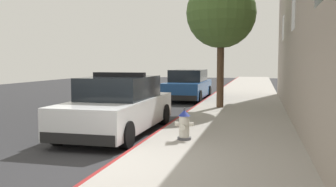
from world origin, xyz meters
The scene contains 7 objects.
ground_plane centered at (-4.25, 10.00, -0.10)m, with size 30.32×60.00×0.20m, color #2B2B2D.
sidewalk_pavement centered at (1.75, 10.00, 0.08)m, with size 3.50×60.00×0.15m, color #9E9991.
curb_painted_edge centered at (-0.04, 10.00, 0.08)m, with size 0.08×60.00×0.15m, color maroon.
police_cruiser centered at (-1.23, 3.43, 0.74)m, with size 1.94×4.84×1.68m.
parked_car_silver_ahead centered at (-1.10, 12.84, 0.74)m, with size 1.94×4.84×1.56m.
fire_hydrant centered at (0.85, 2.28, 0.50)m, with size 0.44×0.40×0.76m.
street_tree centered at (1.00, 8.75, 3.86)m, with size 2.74×2.74×5.10m.
Camera 1 is at (2.55, -6.13, 1.97)m, focal length 39.73 mm.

